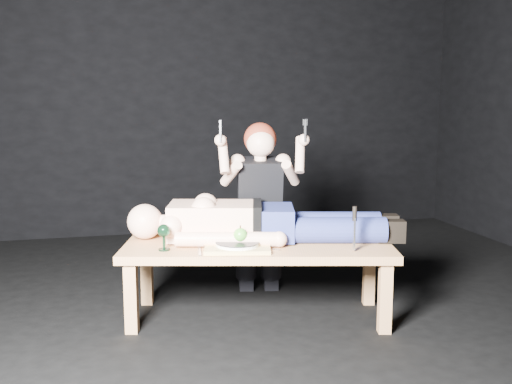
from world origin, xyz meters
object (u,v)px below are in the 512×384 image
kneeling_woman (259,206)px  serving_tray (237,247)px  goblet (164,237)px  table (258,281)px  lying_man (266,217)px  carving_knife (354,229)px

kneeling_woman → serving_tray: size_ratio=3.21×
kneeling_woman → goblet: (-0.68, -0.50, -0.06)m
table → serving_tray: (-0.14, -0.10, 0.24)m
lying_man → kneeling_woman: (0.05, 0.38, 0.00)m
carving_knife → serving_tray: bearing=176.6°
carving_knife → lying_man: bearing=150.0°
serving_tray → kneeling_woman: bearing=64.8°
lying_man → serving_tray: 0.32m
goblet → carving_knife: 1.06m
table → kneeling_woman: 0.61m
lying_man → goblet: (-0.62, -0.12, -0.06)m
lying_man → carving_knife: bearing=-30.0°
serving_tray → carving_knife: carving_knife is taller
serving_tray → carving_knife: size_ratio=1.44×
table → kneeling_woman: (0.13, 0.48, 0.36)m
kneeling_woman → goblet: 0.84m
lying_man → kneeling_woman: kneeling_woman is taller
table → serving_tray: bearing=-132.0°
carving_knife → table: bearing=162.5°
goblet → kneeling_woman: bearing=36.5°
lying_man → goblet: lying_man is taller
kneeling_woman → carving_knife: 0.85m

